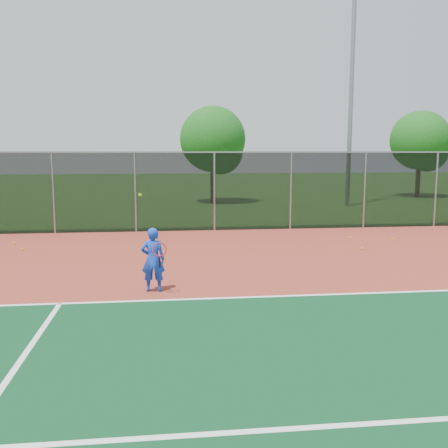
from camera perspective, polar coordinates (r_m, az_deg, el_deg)
name	(u,v)px	position (r m, az deg, el deg)	size (l,w,h in m)	color
court_apron	(414,308)	(10.68, 20.85, -8.92)	(30.00, 20.00, 0.02)	#993627
fence_back	(291,190)	(19.68, 7.64, 3.90)	(30.00, 0.06, 3.03)	black
tennis_player	(153,259)	(11.01, -8.11, -4.03)	(0.59, 0.60, 2.16)	blue
practice_ball_0	(23,249)	(16.68, -22.03, -2.69)	(0.07, 0.07, 0.07)	#B2C617
practice_ball_1	(162,264)	(13.57, -7.09, -4.57)	(0.07, 0.07, 0.07)	#B2C617
practice_ball_3	(350,238)	(18.03, 14.23, -1.53)	(0.07, 0.07, 0.07)	#B2C617
practice_ball_4	(392,239)	(18.20, 18.67, -1.63)	(0.07, 0.07, 0.07)	#B2C617
practice_ball_5	(362,249)	(16.16, 15.53, -2.72)	(0.07, 0.07, 0.07)	#B2C617
practice_ball_6	(14,243)	(17.88, -22.86, -2.02)	(0.07, 0.07, 0.07)	#B2C617
floodlight_n	(352,80)	(28.73, 14.38, 15.61)	(0.90, 0.40, 12.07)	gray
tree_back_left	(215,142)	(29.42, -1.07, 9.31)	(3.85, 3.85, 5.65)	#392314
tree_back_mid	(422,143)	(35.59, 21.68, 8.60)	(3.86, 3.86, 5.67)	#392314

